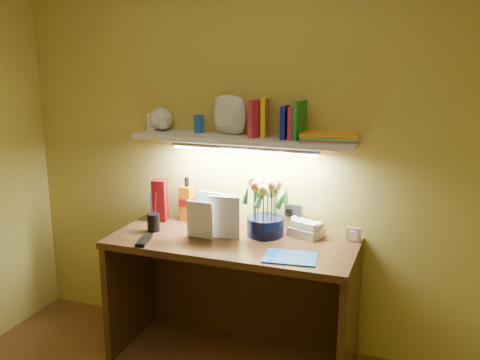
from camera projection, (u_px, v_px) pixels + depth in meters
name	position (u px, v px, depth m)	size (l,w,h in m)	color
desk	(232.00, 300.00, 3.11)	(1.40, 0.60, 0.75)	#3B2710
flower_bouquet	(266.00, 204.00, 3.06)	(0.24, 0.24, 0.38)	#090E33
telephone	(307.00, 227.00, 3.07)	(0.18, 0.13, 0.11)	beige
desk_clock	(354.00, 234.00, 3.00)	(0.08, 0.04, 0.08)	#B4B3B7
whisky_bottle	(187.00, 199.00, 3.35)	(0.07, 0.07, 0.28)	#BD6708
whisky_box	(160.00, 200.00, 3.35)	(0.08, 0.08, 0.26)	#560508
pen_cup	(153.00, 216.00, 3.16)	(0.07, 0.07, 0.18)	black
art_card	(213.00, 210.00, 3.23)	(0.21, 0.04, 0.21)	white
tv_remote	(144.00, 240.00, 2.99)	(0.05, 0.18, 0.02)	black
blue_folder	(291.00, 257.00, 2.76)	(0.27, 0.20, 0.01)	blue
desk_book_a	(187.00, 218.00, 3.06)	(0.16, 0.02, 0.22)	beige
desk_book_b	(209.00, 216.00, 3.05)	(0.18, 0.02, 0.25)	silver
wall_shelf	(242.00, 132.00, 3.06)	(1.31, 0.32, 0.25)	silver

